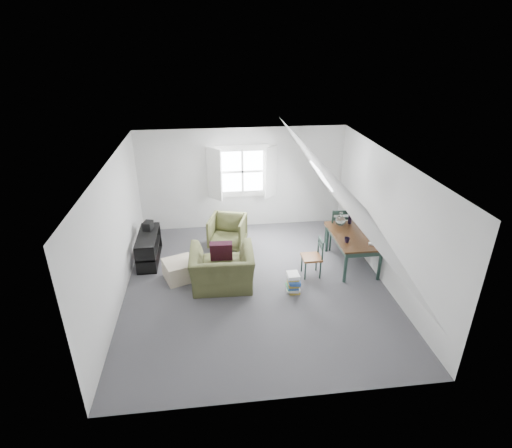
{
  "coord_description": "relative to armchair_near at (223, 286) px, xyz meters",
  "views": [
    {
      "loc": [
        -0.79,
        -6.53,
        4.42
      ],
      "look_at": [
        0.07,
        0.6,
        1.03
      ],
      "focal_mm": 28.0,
      "sensor_mm": 36.0,
      "label": 1
    }
  ],
  "objects": [
    {
      "name": "media_shelf",
      "position": [
        -1.52,
        1.15,
        0.28
      ],
      "size": [
        0.4,
        1.21,
        0.62
      ],
      "rotation": [
        0.0,
        0.0,
        -0.03
      ],
      "color": "black",
      "rests_on": "floor"
    },
    {
      "name": "wall_right",
      "position": [
        3.15,
        -0.03,
        1.25
      ],
      "size": [
        0.0,
        5.5,
        5.5
      ],
      "primitive_type": "plane",
      "rotation": [
        1.57,
        0.0,
        -1.57
      ],
      "color": "silver",
      "rests_on": "ground"
    },
    {
      "name": "dining_chair_near",
      "position": [
        1.83,
        0.19,
        0.42
      ],
      "size": [
        0.38,
        0.38,
        0.81
      ],
      "rotation": [
        0.0,
        0.0,
        -1.33
      ],
      "color": "brown",
      "rests_on": "floor"
    },
    {
      "name": "ceiling",
      "position": [
        0.65,
        -0.03,
        2.5
      ],
      "size": [
        5.5,
        5.5,
        0.0
      ],
      "primitive_type": "plane",
      "rotation": [
        3.14,
        0.0,
        0.0
      ],
      "color": "white",
      "rests_on": "wall_back"
    },
    {
      "name": "skylight",
      "position": [
        2.2,
        1.27,
        1.75
      ],
      "size": [
        0.35,
        0.75,
        0.47
      ],
      "primitive_type": "cube",
      "rotation": [
        0.0,
        0.95,
        0.0
      ],
      "color": "white",
      "rests_on": "slope_right"
    },
    {
      "name": "wall_left",
      "position": [
        -1.85,
        -0.03,
        1.25
      ],
      "size": [
        0.0,
        5.5,
        5.5
      ],
      "primitive_type": "plane",
      "rotation": [
        1.57,
        0.0,
        1.57
      ],
      "color": "silver",
      "rests_on": "ground"
    },
    {
      "name": "paper_box",
      "position": [
        2.94,
        0.03,
        0.72
      ],
      "size": [
        0.12,
        0.1,
        0.04
      ],
      "primitive_type": "cube",
      "rotation": [
        0.0,
        0.0,
        -0.35
      ],
      "color": "white",
      "rests_on": "dining_table"
    },
    {
      "name": "demijohn",
      "position": [
        2.59,
        0.93,
        0.84
      ],
      "size": [
        0.22,
        0.22,
        0.31
      ],
      "rotation": [
        0.0,
        0.0,
        -0.14
      ],
      "color": "silver",
      "rests_on": "dining_table"
    },
    {
      "name": "dining_chair_far",
      "position": [
        2.67,
        1.28,
        0.52
      ],
      "size": [
        0.47,
        0.47,
        0.99
      ],
      "rotation": [
        0.0,
        0.0,
        2.8
      ],
      "color": "brown",
      "rests_on": "floor"
    },
    {
      "name": "electronics_box",
      "position": [
        -1.52,
        1.45,
        0.7
      ],
      "size": [
        0.23,
        0.28,
        0.2
      ],
      "primitive_type": "cube",
      "rotation": [
        0.0,
        0.0,
        -0.24
      ],
      "color": "black",
      "rests_on": "media_shelf"
    },
    {
      "name": "vase_twigs",
      "position": [
        2.84,
        1.03,
        0.84
      ],
      "size": [
        0.08,
        0.09,
        0.62
      ],
      "rotation": [
        0.0,
        0.0,
        -0.21
      ],
      "color": "black",
      "rests_on": "dining_table"
    },
    {
      "name": "floor",
      "position": [
        0.65,
        -0.03,
        0.0
      ],
      "size": [
        5.5,
        5.5,
        0.0
      ],
      "primitive_type": "plane",
      "color": "#46464A",
      "rests_on": "ground"
    },
    {
      "name": "wall_back",
      "position": [
        0.65,
        2.72,
        1.25
      ],
      "size": [
        5.0,
        0.0,
        5.0
      ],
      "primitive_type": "plane",
      "rotation": [
        1.57,
        0.0,
        0.0
      ],
      "color": "silver",
      "rests_on": "ground"
    },
    {
      "name": "wall_front",
      "position": [
        0.65,
        -2.78,
        1.25
      ],
      "size": [
        5.0,
        0.0,
        5.0
      ],
      "primitive_type": "plane",
      "rotation": [
        -1.57,
        0.0,
        0.0
      ],
      "color": "silver",
      "rests_on": "ground"
    },
    {
      "name": "slope_right",
      "position": [
        2.2,
        -0.03,
        1.78
      ],
      "size": [
        3.19,
        5.5,
        4.48
      ],
      "primitive_type": "plane",
      "rotation": [
        0.0,
        -2.19,
        0.0
      ],
      "color": "white",
      "rests_on": "wall_right"
    },
    {
      "name": "armchair_near",
      "position": [
        0.0,
        0.0,
        0.0
      ],
      "size": [
        1.23,
        1.08,
        0.78
      ],
      "primitive_type": "imported",
      "rotation": [
        0.0,
        0.0,
        3.11
      ],
      "color": "#414424",
      "rests_on": "floor"
    },
    {
      "name": "dining_table",
      "position": [
        2.74,
        0.48,
        0.61
      ],
      "size": [
        0.85,
        1.41,
        0.71
      ],
      "rotation": [
        0.0,
        0.0,
        0.01
      ],
      "color": "black",
      "rests_on": "floor"
    },
    {
      "name": "cup",
      "position": [
        2.49,
        0.18,
        0.71
      ],
      "size": [
        0.11,
        0.11,
        0.1
      ],
      "primitive_type": "imported",
      "rotation": [
        0.0,
        0.0,
        0.01
      ],
      "color": "black",
      "rests_on": "dining_table"
    },
    {
      "name": "slope_left",
      "position": [
        -0.9,
        -0.03,
        1.78
      ],
      "size": [
        3.19,
        5.5,
        4.48
      ],
      "primitive_type": "plane",
      "rotation": [
        0.0,
        2.19,
        0.0
      ],
      "color": "white",
      "rests_on": "wall_left"
    },
    {
      "name": "ottoman",
      "position": [
        -0.84,
        0.38,
        0.19
      ],
      "size": [
        0.74,
        0.74,
        0.38
      ],
      "primitive_type": "cube",
      "rotation": [
        0.0,
        0.0,
        0.35
      ],
      "color": "#BAAA90",
      "rests_on": "floor"
    },
    {
      "name": "throw_pillow",
      "position": [
        0.0,
        0.15,
        0.7
      ],
      "size": [
        0.44,
        0.27,
        0.44
      ],
      "primitive_type": "cube",
      "rotation": [
        0.31,
        0.0,
        -0.05
      ],
      "color": "#320D1C",
      "rests_on": "armchair_near"
    },
    {
      "name": "dormer_window",
      "position": [
        0.65,
        2.64,
        1.45
      ],
      "size": [
        1.71,
        0.35,
        1.3
      ],
      "color": "white",
      "rests_on": "wall_back"
    },
    {
      "name": "magazine_stack",
      "position": [
        1.32,
        -0.34,
        0.19
      ],
      "size": [
        0.29,
        0.34,
        0.38
      ],
      "rotation": [
        0.0,
        0.0,
        0.33
      ],
      "color": "#B29933",
      "rests_on": "floor"
    },
    {
      "name": "armchair_far",
      "position": [
        0.19,
        1.64,
        0.0
      ],
      "size": [
        0.98,
        0.99,
        0.73
      ],
      "primitive_type": "imported",
      "rotation": [
        0.0,
        0.0,
        -0.29
      ],
      "color": "#414424",
      "rests_on": "floor"
    }
  ]
}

